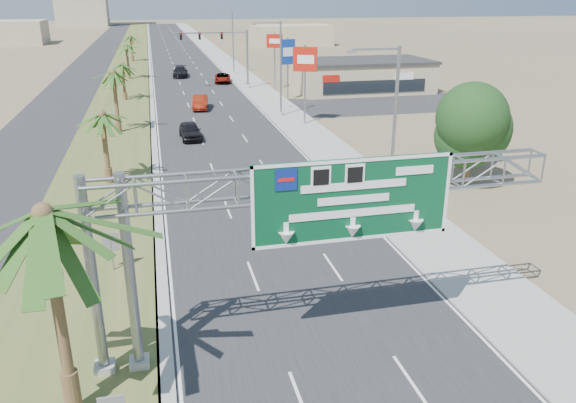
% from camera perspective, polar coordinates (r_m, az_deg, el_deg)
% --- Properties ---
extents(road, '(12.00, 300.00, 0.02)m').
position_cam_1_polar(road, '(118.51, -10.77, 13.89)').
color(road, '#28282B').
rests_on(road, ground).
extents(sidewalk_right, '(4.00, 300.00, 0.10)m').
position_cam_1_polar(sidewalk_right, '(119.24, -6.57, 14.17)').
color(sidewalk_right, '#9E9B93').
rests_on(sidewalk_right, ground).
extents(median_grass, '(7.00, 300.00, 0.12)m').
position_cam_1_polar(median_grass, '(118.43, -15.73, 13.52)').
color(median_grass, '#4A5E29').
rests_on(median_grass, ground).
extents(opposing_road, '(8.00, 300.00, 0.02)m').
position_cam_1_polar(opposing_road, '(118.88, -19.18, 13.17)').
color(opposing_road, '#28282B').
rests_on(opposing_road, ground).
extents(sign_gantry, '(16.75, 1.24, 7.50)m').
position_cam_1_polar(sign_gantry, '(19.44, 1.89, 0.33)').
color(sign_gantry, gray).
rests_on(sign_gantry, ground).
extents(palm_near, '(5.70, 5.70, 8.35)m').
position_cam_1_polar(palm_near, '(17.04, -23.64, -1.27)').
color(palm_near, brown).
rests_on(palm_near, ground).
extents(palm_row_b, '(3.99, 3.99, 5.95)m').
position_cam_1_polar(palm_row_b, '(40.60, -18.39, 8.25)').
color(palm_row_b, brown).
rests_on(palm_row_b, ground).
extents(palm_row_c, '(3.99, 3.99, 6.75)m').
position_cam_1_polar(palm_row_c, '(56.24, -17.34, 12.29)').
color(palm_row_c, brown).
rests_on(palm_row_c, ground).
extents(palm_row_d, '(3.99, 3.99, 5.45)m').
position_cam_1_polar(palm_row_d, '(74.24, -16.52, 13.16)').
color(palm_row_d, brown).
rests_on(palm_row_d, ground).
extents(palm_row_e, '(3.99, 3.99, 6.15)m').
position_cam_1_polar(palm_row_e, '(93.06, -16.11, 14.93)').
color(palm_row_e, brown).
rests_on(palm_row_e, ground).
extents(palm_row_f, '(3.99, 3.99, 5.75)m').
position_cam_1_polar(palm_row_f, '(118.01, -15.70, 15.78)').
color(palm_row_f, brown).
rests_on(palm_row_f, ground).
extents(streetlight_near, '(3.27, 0.44, 10.00)m').
position_cam_1_polar(streetlight_near, '(33.47, 10.35, 6.18)').
color(streetlight_near, gray).
rests_on(streetlight_near, ground).
extents(streetlight_mid, '(3.27, 0.44, 10.00)m').
position_cam_1_polar(streetlight_mid, '(61.65, -0.92, 12.91)').
color(streetlight_mid, gray).
rests_on(streetlight_mid, ground).
extents(streetlight_far, '(3.27, 0.44, 10.00)m').
position_cam_1_polar(streetlight_far, '(96.92, -5.72, 15.55)').
color(streetlight_far, gray).
rests_on(streetlight_far, ground).
extents(signal_mast, '(10.28, 0.71, 8.00)m').
position_cam_1_polar(signal_mast, '(80.81, -5.62, 14.71)').
color(signal_mast, gray).
rests_on(signal_mast, ground).
extents(store_building, '(18.00, 10.00, 4.00)m').
position_cam_1_polar(store_building, '(79.52, 7.47, 12.48)').
color(store_building, tan).
rests_on(store_building, ground).
extents(oak_near, '(4.50, 4.50, 6.80)m').
position_cam_1_polar(oak_near, '(40.48, 18.22, 7.70)').
color(oak_near, brown).
rests_on(oak_near, ground).
extents(oak_far, '(3.50, 3.50, 5.60)m').
position_cam_1_polar(oak_far, '(45.51, 18.82, 8.03)').
color(oak_far, brown).
rests_on(oak_far, ground).
extents(median_signback_b, '(0.75, 0.08, 2.08)m').
position_cam_1_polar(median_signback_b, '(28.17, -17.54, -4.21)').
color(median_signback_b, gray).
rests_on(median_signback_b, ground).
extents(building_distant_right, '(20.00, 12.00, 5.00)m').
position_cam_1_polar(building_distant_right, '(152.33, 0.29, 16.55)').
color(building_distant_right, tan).
rests_on(building_distant_right, ground).
extents(car_left_lane, '(2.05, 4.66, 1.56)m').
position_cam_1_polar(car_left_lane, '(53.05, -9.90, 7.08)').
color(car_left_lane, black).
rests_on(car_left_lane, ground).
extents(car_mid_lane, '(2.23, 4.97, 1.58)m').
position_cam_1_polar(car_mid_lane, '(67.15, -8.90, 9.92)').
color(car_mid_lane, maroon).
rests_on(car_mid_lane, ground).
extents(car_right_lane, '(2.93, 5.23, 1.38)m').
position_cam_1_polar(car_right_lane, '(87.34, -6.67, 12.34)').
color(car_right_lane, gray).
rests_on(car_right_lane, ground).
extents(car_far, '(2.77, 5.80, 1.63)m').
position_cam_1_polar(car_far, '(94.51, -10.89, 12.80)').
color(car_far, black).
rests_on(car_far, ground).
extents(pole_sign_red_near, '(2.32, 1.25, 7.96)m').
position_cam_1_polar(pole_sign_red_near, '(57.60, 1.76, 13.85)').
color(pole_sign_red_near, gray).
rests_on(pole_sign_red_near, ground).
extents(pole_sign_blue, '(1.99, 0.94, 7.66)m').
position_cam_1_polar(pole_sign_blue, '(71.43, -0.03, 14.72)').
color(pole_sign_blue, gray).
rests_on(pole_sign_blue, ground).
extents(pole_sign_red_far, '(2.14, 1.13, 7.72)m').
position_cam_1_polar(pole_sign_red_far, '(79.58, -1.37, 15.59)').
color(pole_sign_red_far, gray).
rests_on(pole_sign_red_far, ground).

